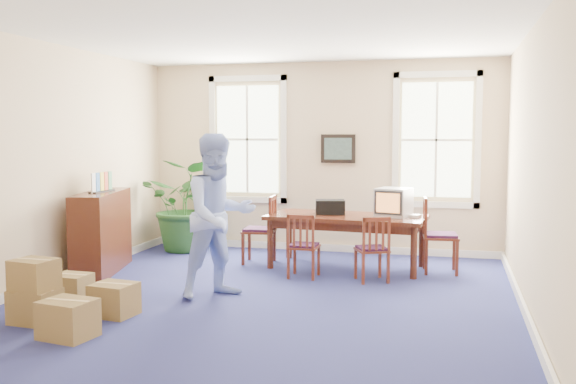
% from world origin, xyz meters
% --- Properties ---
extents(floor, '(6.50, 6.50, 0.00)m').
position_xyz_m(floor, '(0.00, 0.00, 0.00)').
color(floor, navy).
rests_on(floor, ground).
extents(ceiling, '(6.50, 6.50, 0.00)m').
position_xyz_m(ceiling, '(0.00, 0.00, 3.20)').
color(ceiling, white).
rests_on(ceiling, ground).
extents(wall_back, '(6.50, 0.00, 6.50)m').
position_xyz_m(wall_back, '(0.00, 3.25, 1.60)').
color(wall_back, beige).
rests_on(wall_back, ground).
extents(wall_front, '(6.50, 0.00, 6.50)m').
position_xyz_m(wall_front, '(0.00, -3.25, 1.60)').
color(wall_front, beige).
rests_on(wall_front, ground).
extents(wall_left, '(0.00, 6.50, 6.50)m').
position_xyz_m(wall_left, '(-3.00, 0.00, 1.60)').
color(wall_left, beige).
rests_on(wall_left, ground).
extents(wall_right, '(0.00, 6.50, 6.50)m').
position_xyz_m(wall_right, '(3.00, 0.00, 1.60)').
color(wall_right, beige).
rests_on(wall_right, ground).
extents(baseboard_back, '(6.00, 0.04, 0.12)m').
position_xyz_m(baseboard_back, '(0.00, 3.22, 0.06)').
color(baseboard_back, white).
rests_on(baseboard_back, ground).
extents(baseboard_left, '(0.04, 6.50, 0.12)m').
position_xyz_m(baseboard_left, '(-2.97, 0.00, 0.06)').
color(baseboard_left, white).
rests_on(baseboard_left, ground).
extents(baseboard_right, '(0.04, 6.50, 0.12)m').
position_xyz_m(baseboard_right, '(2.97, 0.00, 0.06)').
color(baseboard_right, white).
rests_on(baseboard_right, ground).
extents(window_left, '(1.40, 0.12, 2.20)m').
position_xyz_m(window_left, '(-1.30, 3.23, 1.90)').
color(window_left, white).
rests_on(window_left, ground).
extents(window_right, '(1.40, 0.12, 2.20)m').
position_xyz_m(window_right, '(1.90, 3.23, 1.90)').
color(window_right, white).
rests_on(window_right, ground).
extents(wall_picture, '(0.58, 0.06, 0.48)m').
position_xyz_m(wall_picture, '(0.30, 3.20, 1.75)').
color(wall_picture, black).
rests_on(wall_picture, ground).
extents(conference_table, '(2.40, 1.25, 0.79)m').
position_xyz_m(conference_table, '(0.65, 1.98, 0.40)').
color(conference_table, '#481F12').
rests_on(conference_table, ground).
extents(crt_tv, '(0.58, 0.61, 0.42)m').
position_xyz_m(crt_tv, '(1.34, 2.03, 1.00)').
color(crt_tv, '#B7B7BC').
rests_on(crt_tv, conference_table).
extents(game_console, '(0.18, 0.21, 0.04)m').
position_xyz_m(game_console, '(1.65, 1.98, 0.81)').
color(game_console, white).
rests_on(game_console, conference_table).
extents(equipment_bag, '(0.49, 0.38, 0.22)m').
position_xyz_m(equipment_bag, '(0.39, 2.03, 0.90)').
color(equipment_bag, black).
rests_on(equipment_bag, conference_table).
extents(chair_near_left, '(0.41, 0.41, 0.90)m').
position_xyz_m(chair_near_left, '(0.18, 1.19, 0.45)').
color(chair_near_left, maroon).
rests_on(chair_near_left, ground).
extents(chair_near_right, '(0.54, 0.54, 0.90)m').
position_xyz_m(chair_near_right, '(1.13, 1.19, 0.45)').
color(chair_near_right, maroon).
rests_on(chair_near_right, ground).
extents(chair_end_left, '(0.50, 0.50, 1.05)m').
position_xyz_m(chair_end_left, '(-0.72, 1.98, 0.52)').
color(chair_end_left, maroon).
rests_on(chair_end_left, ground).
extents(chair_end_right, '(0.53, 0.53, 1.09)m').
position_xyz_m(chair_end_right, '(2.02, 1.98, 0.54)').
color(chair_end_right, maroon).
rests_on(chair_end_right, ground).
extents(man, '(1.22, 1.24, 2.01)m').
position_xyz_m(man, '(-0.59, -0.10, 1.00)').
color(man, '#9CB6FF').
rests_on(man, ground).
extents(credenza, '(0.81, 1.63, 1.24)m').
position_xyz_m(credenza, '(-2.73, 0.79, 0.62)').
color(credenza, '#481F12').
rests_on(credenza, ground).
extents(brochure_rack, '(0.21, 0.70, 0.30)m').
position_xyz_m(brochure_rack, '(-2.71, 0.79, 1.39)').
color(brochure_rack, '#99999E').
rests_on(brochure_rack, credenza).
extents(potted_plant, '(1.49, 1.32, 1.57)m').
position_xyz_m(potted_plant, '(-2.20, 2.66, 0.79)').
color(potted_plant, '#214F1E').
rests_on(potted_plant, ground).
extents(cardboard_boxes, '(1.38, 1.38, 0.72)m').
position_xyz_m(cardboard_boxes, '(-1.93, -1.54, 0.36)').
color(cardboard_boxes, olive).
rests_on(cardboard_boxes, ground).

